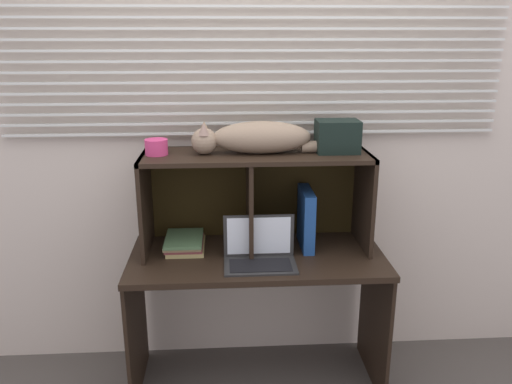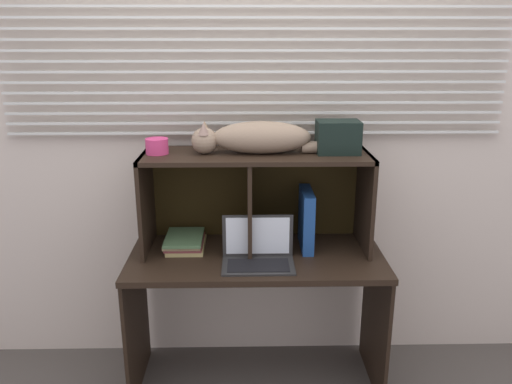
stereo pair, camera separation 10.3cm
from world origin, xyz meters
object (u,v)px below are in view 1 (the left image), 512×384
(book_stack, at_px, (185,242))
(laptop, at_px, (260,253))
(binder_upright, at_px, (306,218))
(cat, at_px, (257,138))
(storage_box, at_px, (337,136))
(small_basket, at_px, (156,147))

(book_stack, bearing_deg, laptop, -27.81)
(laptop, distance_m, binder_upright, 0.33)
(cat, bearing_deg, storage_box, 0.00)
(laptop, xyz_separation_m, book_stack, (-0.37, 0.20, -0.02))
(binder_upright, bearing_deg, laptop, -142.53)
(laptop, distance_m, book_stack, 0.42)
(laptop, bearing_deg, storage_box, 26.09)
(binder_upright, xyz_separation_m, storage_box, (0.14, 0.00, 0.42))
(binder_upright, relative_size, small_basket, 2.78)
(cat, xyz_separation_m, binder_upright, (0.25, 0.00, -0.42))
(binder_upright, height_order, small_basket, small_basket)
(laptop, xyz_separation_m, storage_box, (0.39, 0.19, 0.53))
(cat, relative_size, storage_box, 3.97)
(binder_upright, height_order, storage_box, storage_box)
(cat, relative_size, small_basket, 7.53)
(storage_box, bearing_deg, laptop, -153.91)
(binder_upright, bearing_deg, book_stack, 179.68)
(cat, xyz_separation_m, laptop, (0.00, -0.19, -0.52))
(book_stack, height_order, storage_box, storage_box)
(small_basket, bearing_deg, laptop, -21.59)
(binder_upright, distance_m, small_basket, 0.83)
(cat, distance_m, binder_upright, 0.49)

